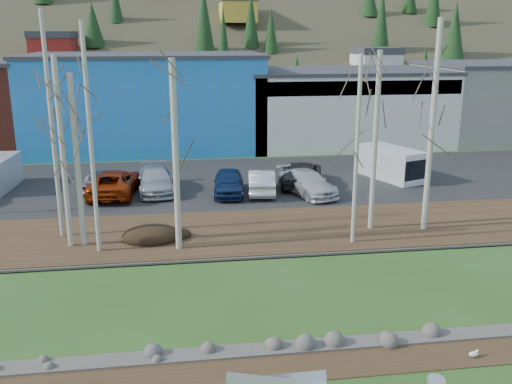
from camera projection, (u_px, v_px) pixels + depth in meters
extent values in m
cube|color=#382616|center=(300.00, 365.00, 17.83)|extent=(80.00, 1.80, 0.03)
cube|color=#382616|center=(249.00, 232.00, 29.63)|extent=(80.00, 7.00, 0.15)
cube|color=black|center=(229.00, 181.00, 39.64)|extent=(80.00, 14.00, 0.14)
cube|color=#2579C6|center=(147.00, 103.00, 51.11)|extent=(20.00, 12.00, 8.00)
cube|color=#333338|center=(144.00, 55.00, 49.99)|extent=(20.40, 12.24, 0.30)
cube|color=silver|center=(341.00, 107.00, 53.77)|extent=(18.00, 12.00, 6.50)
cube|color=#333338|center=(342.00, 71.00, 52.86)|extent=(18.36, 12.24, 0.30)
cube|color=navy|center=(362.00, 88.00, 47.52)|extent=(17.64, 0.20, 1.20)
cube|color=slate|center=(499.00, 102.00, 55.90)|extent=(14.00, 12.00, 7.00)
cube|color=#333338|center=(503.00, 64.00, 54.91)|extent=(14.28, 12.24, 0.30)
cube|color=#B8BABD|center=(260.00, 383.00, 15.68)|extent=(1.85, 0.72, 0.43)
cube|color=#B8BABD|center=(291.00, 381.00, 15.88)|extent=(2.02, 0.27, 0.44)
cylinder|color=gold|center=(473.00, 357.00, 18.20)|extent=(0.01, 0.01, 0.09)
cylinder|color=gold|center=(472.00, 356.00, 18.25)|extent=(0.01, 0.01, 0.09)
ellipsoid|color=white|center=(474.00, 354.00, 18.20)|extent=(0.31, 0.18, 0.18)
cube|color=gray|center=(474.00, 353.00, 18.19)|extent=(0.21, 0.13, 0.02)
sphere|color=white|center=(477.00, 351.00, 18.23)|extent=(0.10, 0.10, 0.10)
cone|color=gold|center=(479.00, 351.00, 18.25)|extent=(0.06, 0.04, 0.03)
ellipsoid|color=black|center=(151.00, 234.00, 28.15)|extent=(2.86, 2.02, 0.56)
cylinder|color=beige|center=(63.00, 154.00, 26.28)|extent=(0.25, 0.25, 8.97)
cylinder|color=beige|center=(52.00, 128.00, 27.42)|extent=(0.21, 0.21, 10.99)
cylinder|color=beige|center=(77.00, 162.00, 26.57)|extent=(0.27, 0.27, 8.17)
cylinder|color=beige|center=(91.00, 141.00, 25.45)|extent=(0.20, 0.20, 10.43)
cylinder|color=beige|center=(176.00, 157.00, 25.98)|extent=(0.29, 0.29, 8.85)
cylinder|color=beige|center=(357.00, 152.00, 26.76)|extent=(0.19, 0.19, 9.00)
cylinder|color=beige|center=(432.00, 128.00, 28.43)|extent=(0.29, 0.29, 10.61)
cylinder|color=beige|center=(375.00, 143.00, 28.78)|extent=(0.26, 0.26, 9.09)
imported|color=black|center=(103.00, 181.00, 36.49)|extent=(2.03, 4.54, 1.45)
imported|color=#A02E0A|center=(114.00, 182.00, 35.92)|extent=(3.16, 6.00, 1.61)
imported|color=#AAAEB3|center=(155.00, 180.00, 36.67)|extent=(2.61, 5.55, 1.57)
imported|color=navy|center=(229.00, 182.00, 36.06)|extent=(2.29, 4.76, 1.57)
imported|color=silver|center=(261.00, 181.00, 36.38)|extent=(2.15, 4.80, 1.53)
imported|color=black|center=(302.00, 173.00, 38.26)|extent=(3.86, 6.14, 1.58)
imported|color=silver|center=(307.00, 183.00, 36.09)|extent=(3.56, 5.52, 1.49)
cube|color=white|center=(391.00, 163.00, 39.95)|extent=(3.72, 5.37, 2.17)
cube|color=black|center=(411.00, 169.00, 38.30)|extent=(2.21, 1.67, 1.34)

